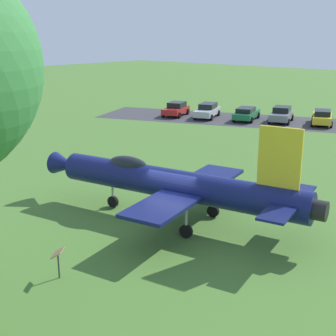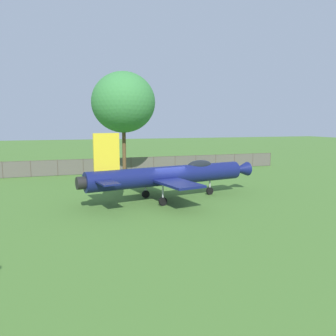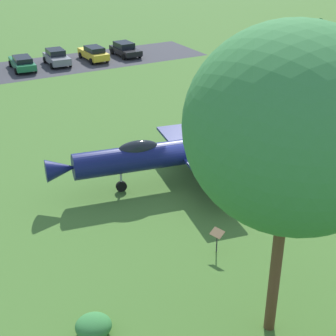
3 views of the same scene
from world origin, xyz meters
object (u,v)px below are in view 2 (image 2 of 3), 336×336
shade_tree (123,102)px  shrub_by_tree (182,172)px  info_plaque (144,175)px  display_jet (173,175)px  shrub_near_fence (207,168)px

shade_tree → shrub_by_tree: shade_tree is taller
shade_tree → info_plaque: (0.88, -4.86, -7.04)m
display_jet → shade_tree: size_ratio=1.31×
shrub_near_fence → shrub_by_tree: size_ratio=1.30×
display_jet → shade_tree: bearing=86.1°
shade_tree → shrub_near_fence: 12.59m
shrub_by_tree → info_plaque: (-5.50, -4.30, 0.50)m
shade_tree → shrub_near_fence: shade_tree is taller
shrub_near_fence → info_plaque: size_ratio=1.51×
display_jet → shrub_by_tree: size_ratio=10.94×
shade_tree → shrub_near_fence: size_ratio=6.40×
info_plaque → shade_tree: bearing=100.3°
info_plaque → shrub_near_fence: bearing=31.8°
display_jet → shrub_near_fence: size_ratio=8.40×
shrub_near_fence → shrub_by_tree: 3.97m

